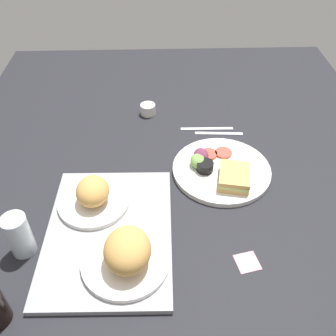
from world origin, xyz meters
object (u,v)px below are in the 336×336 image
(bread_plate_far, at_px, (93,196))
(bread_plate_near, at_px, (127,254))
(fork, at_px, (219,133))
(drinking_glass, at_px, (19,235))
(knife, at_px, (207,128))
(sticky_note, at_px, (247,262))
(plate_with_salad, at_px, (221,169))
(serving_tray, at_px, (109,232))
(espresso_cup, at_px, (148,109))

(bread_plate_far, bearing_deg, bread_plate_near, -152.84)
(bread_plate_near, xyz_separation_m, fork, (0.54, -0.30, -0.05))
(drinking_glass, xyz_separation_m, knife, (0.51, -0.53, -0.06))
(bread_plate_near, distance_m, sticky_note, 0.30)
(plate_with_salad, bearing_deg, drinking_glass, 116.68)
(serving_tray, height_order, plate_with_salad, plate_with_salad)
(drinking_glass, bearing_deg, knife, -45.96)
(bread_plate_far, xyz_separation_m, fork, (0.34, -0.40, -0.04))
(drinking_glass, height_order, fork, drinking_glass)
(bread_plate_far, relative_size, sticky_note, 3.60)
(bread_plate_far, height_order, fork, bread_plate_far)
(serving_tray, xyz_separation_m, plate_with_salad, (0.23, -0.33, 0.01))
(serving_tray, relative_size, bread_plate_far, 2.23)
(drinking_glass, relative_size, espresso_cup, 2.17)
(bread_plate_near, bearing_deg, bread_plate_far, 27.16)
(serving_tray, distance_m, bread_plate_far, 0.12)
(serving_tray, xyz_separation_m, knife, (0.47, -0.31, -0.01))
(serving_tray, xyz_separation_m, sticky_note, (-0.10, -0.35, -0.01))
(plate_with_salad, xyz_separation_m, drinking_glass, (-0.27, 0.54, 0.04))
(plate_with_salad, distance_m, sticky_note, 0.33)
(espresso_cup, relative_size, sticky_note, 1.00)
(fork, relative_size, sticky_note, 3.04)
(sticky_note, bearing_deg, knife, 3.91)
(bread_plate_near, xyz_separation_m, sticky_note, (0.00, -0.30, -0.06))
(bread_plate_far, relative_size, drinking_glass, 1.66)
(espresso_cup, bearing_deg, fork, -118.26)
(espresso_cup, bearing_deg, bread_plate_near, 176.24)
(espresso_cup, height_order, fork, espresso_cup)
(plate_with_salad, distance_m, fork, 0.21)
(knife, relative_size, sticky_note, 3.39)
(bread_plate_far, bearing_deg, serving_tray, -153.88)
(bread_plate_near, height_order, fork, bread_plate_near)
(serving_tray, bearing_deg, fork, -39.03)
(plate_with_salad, bearing_deg, espresso_cup, 33.80)
(plate_with_salad, distance_m, knife, 0.24)
(serving_tray, height_order, sticky_note, serving_tray)
(bread_plate_near, bearing_deg, espresso_cup, -3.76)
(serving_tray, xyz_separation_m, drinking_glass, (-0.04, 0.21, 0.05))
(bread_plate_near, bearing_deg, fork, -28.90)
(drinking_glass, relative_size, fork, 0.72)
(espresso_cup, relative_size, knife, 0.29)
(bread_plate_near, relative_size, fork, 1.28)
(serving_tray, distance_m, espresso_cup, 0.58)
(knife, bearing_deg, espresso_cup, -25.60)
(bread_plate_near, height_order, knife, bread_plate_near)
(serving_tray, distance_m, bread_plate_near, 0.13)
(knife, bearing_deg, drinking_glass, 44.91)
(serving_tray, distance_m, drinking_glass, 0.22)
(bread_plate_near, distance_m, drinking_glass, 0.27)
(bread_plate_far, bearing_deg, knife, -44.61)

